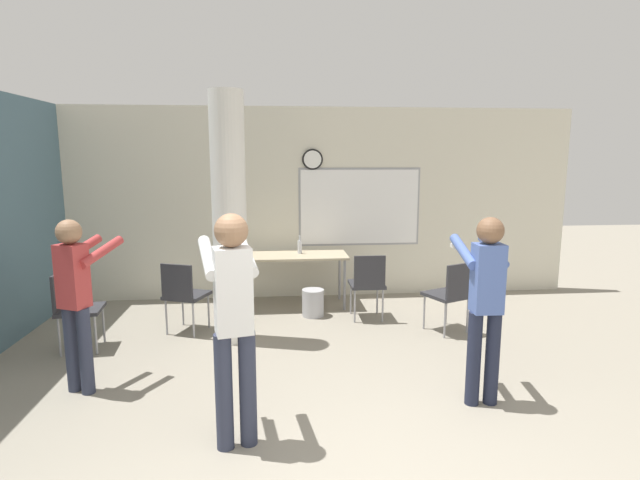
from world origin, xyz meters
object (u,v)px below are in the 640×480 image
chair_mid_room (451,291)px  person_playing_front (233,312)px  folding_table (291,258)px  bottle_on_table (300,247)px  chair_table_right (368,281)px  person_watching_back (76,292)px  chair_near_pillar (184,292)px  person_playing_side (485,296)px  chair_by_left_wall (73,305)px

chair_mid_room → person_playing_front: person_playing_front is taller
folding_table → bottle_on_table: 0.21m
chair_table_right → person_watching_back: person_watching_back is taller
chair_near_pillar → chair_mid_room: (3.16, -0.28, 0.00)m
chair_near_pillar → chair_mid_room: 3.17m
person_playing_front → person_watching_back: bearing=145.6°
folding_table → person_playing_side: (1.51, -2.97, 0.27)m
folding_table → person_playing_front: 3.47m
chair_by_left_wall → chair_table_right: bearing=12.1°
person_watching_back → person_playing_side: person_playing_side is taller
folding_table → person_playing_front: bearing=-98.8°
person_playing_front → chair_by_left_wall: bearing=133.3°
person_playing_front → chair_near_pillar: bearing=107.9°
chair_by_left_wall → person_playing_side: 4.24m
person_watching_back → chair_table_right: bearing=30.6°
person_watching_back → chair_near_pillar: bearing=65.2°
bottle_on_table → chair_mid_room: size_ratio=0.30×
folding_table → person_watching_back: size_ratio=1.00×
bottle_on_table → chair_by_left_wall: size_ratio=0.30×
chair_table_right → person_watching_back: 3.42m
chair_mid_room → person_watching_back: 4.01m
chair_mid_room → person_playing_side: size_ratio=0.54×
chair_by_left_wall → chair_table_right: size_ratio=1.00×
folding_table → bottle_on_table: bottle_on_table is taller
chair_by_left_wall → chair_table_right: (3.37, 0.72, 0.00)m
chair_mid_room → chair_near_pillar: bearing=175.0°
chair_mid_room → person_playing_side: (-0.34, -1.69, 0.44)m
bottle_on_table → chair_by_left_wall: bearing=-149.5°
person_playing_front → chair_table_right: bearing=61.3°
chair_by_left_wall → person_watching_back: person_watching_back is taller
folding_table → person_playing_front: size_ratio=0.91×
folding_table → chair_by_left_wall: 2.81m
bottle_on_table → chair_table_right: bottle_on_table is taller
chair_table_right → person_watching_back: size_ratio=0.56×
chair_mid_room → person_playing_side: person_playing_side is taller
chair_mid_room → person_playing_front: (-2.38, -2.14, 0.50)m
chair_by_left_wall → chair_mid_room: bearing=1.9°
bottle_on_table → chair_near_pillar: (-1.44, -1.08, -0.33)m
bottle_on_table → person_watching_back: size_ratio=0.17×
chair_by_left_wall → person_watching_back: size_ratio=0.56×
chair_near_pillar → person_playing_side: (2.82, -1.97, 0.44)m
chair_by_left_wall → person_playing_side: bearing=-21.6°
folding_table → person_watching_back: bearing=-129.0°
chair_mid_room → person_playing_side: 1.78m
chair_by_left_wall → chair_near_pillar: size_ratio=1.00×
folding_table → chair_mid_room: 2.25m
chair_near_pillar → person_playing_side: bearing=-34.9°
chair_table_right → chair_near_pillar: bearing=-172.4°
chair_by_left_wall → person_playing_front: person_playing_front is taller
chair_table_right → person_playing_front: size_ratio=0.51×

